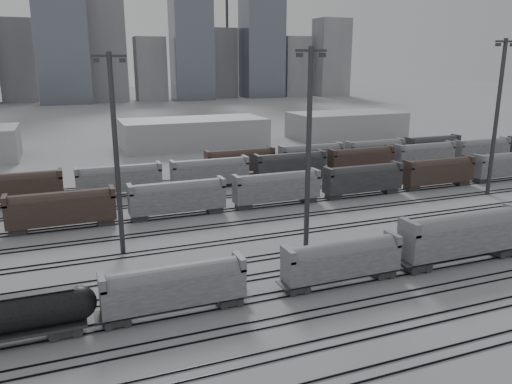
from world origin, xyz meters
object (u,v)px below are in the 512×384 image
object	(u,v)px
light_mast_c	(309,146)
hopper_car_a	(174,285)
hopper_car_b	(342,258)
hopper_car_c	(463,233)

from	to	relation	value
light_mast_c	hopper_car_a	bearing A→B (deg)	-150.58
hopper_car_a	hopper_car_b	bearing A→B (deg)	-0.00
hopper_car_b	hopper_car_c	bearing A→B (deg)	0.00
hopper_car_b	light_mast_c	bearing A→B (deg)	82.96
hopper_car_a	light_mast_c	bearing A→B (deg)	29.42
hopper_car_a	light_mast_c	xyz separation A→B (m)	(19.78, 11.15, 10.45)
light_mast_c	hopper_car_c	bearing A→B (deg)	-36.06
hopper_car_c	light_mast_c	distance (m)	21.32
hopper_car_c	light_mast_c	world-z (taller)	light_mast_c
hopper_car_b	hopper_car_c	distance (m)	16.71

